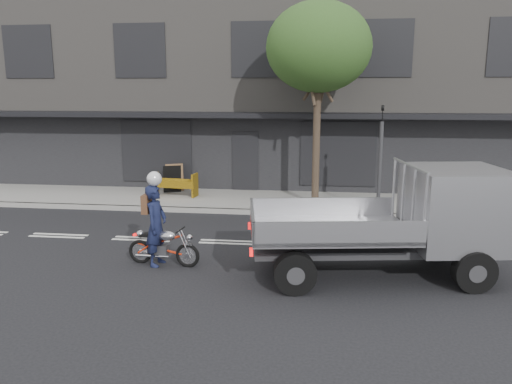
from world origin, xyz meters
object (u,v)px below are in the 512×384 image
object	(u,v)px
street_tree	(319,48)
sandwich_board	(172,179)
traffic_light_pole	(380,165)
rider	(156,226)
construction_barrier	(173,185)
motorcycle	(163,246)
flatbed_ute	(432,212)

from	to	relation	value
street_tree	sandwich_board	bearing A→B (deg)	167.24
traffic_light_pole	rider	world-z (taller)	traffic_light_pole
traffic_light_pole	construction_barrier	distance (m)	7.25
traffic_light_pole	sandwich_board	distance (m)	7.70
motorcycle	flatbed_ute	bearing A→B (deg)	7.74
construction_barrier	sandwich_board	bearing A→B (deg)	108.30
street_tree	sandwich_board	distance (m)	7.16
sandwich_board	rider	bearing A→B (deg)	-97.91
traffic_light_pole	street_tree	bearing A→B (deg)	156.97
flatbed_ute	rider	bearing A→B (deg)	172.25
rider	sandwich_board	world-z (taller)	rider
traffic_light_pole	construction_barrier	xyz separation A→B (m)	(-7.07, 1.21, -1.06)
street_tree	traffic_light_pole	size ratio (longest dim) A/B	1.93
motorcycle	construction_barrier	bearing A→B (deg)	111.08
motorcycle	rider	bearing A→B (deg)	-173.47
sandwich_board	construction_barrier	bearing A→B (deg)	-93.47
motorcycle	construction_barrier	distance (m)	6.65
traffic_light_pole	sandwich_board	bearing A→B (deg)	164.33
flatbed_ute	motorcycle	bearing A→B (deg)	172.28
street_tree	traffic_light_pole	world-z (taller)	street_tree
traffic_light_pole	flatbed_ute	bearing A→B (deg)	-84.14
motorcycle	traffic_light_pole	bearing A→B (deg)	50.63
rider	flatbed_ute	distance (m)	6.09
rider	flatbed_ute	world-z (taller)	flatbed_ute
motorcycle	construction_barrier	xyz separation A→B (m)	(-1.67, 6.44, 0.14)
street_tree	flatbed_ute	distance (m)	7.54
motorcycle	sandwich_board	world-z (taller)	sandwich_board
motorcycle	sandwich_board	bearing A→B (deg)	111.53
flatbed_ute	traffic_light_pole	bearing A→B (deg)	86.96
motorcycle	construction_barrier	world-z (taller)	construction_barrier
street_tree	flatbed_ute	size ratio (longest dim) A/B	1.21
traffic_light_pole	flatbed_ute	xyz separation A→B (m)	(0.52, -5.11, -0.25)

